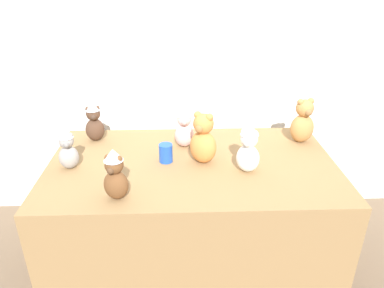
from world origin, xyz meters
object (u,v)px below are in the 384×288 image
object	(u,v)px
teddy_bear_cocoa	(94,122)
display_table	(192,216)
teddy_bear_ash	(68,149)
party_cup_blue	(166,153)
teddy_bear_blush	(184,127)
teddy_bear_caramel	(303,122)
teddy_bear_ginger	(203,140)
teddy_bear_chestnut	(115,175)
teddy_bear_snow	(248,149)

from	to	relation	value
teddy_bear_cocoa	display_table	bearing A→B (deg)	-40.76
teddy_bear_ash	party_cup_blue	xyz separation A→B (m)	(0.55, 0.06, -0.06)
teddy_bear_blush	teddy_bear_caramel	world-z (taller)	teddy_bear_caramel
display_table	teddy_bear_blush	distance (m)	0.57
display_table	teddy_bear_caramel	distance (m)	0.93
teddy_bear_blush	teddy_bear_ginger	world-z (taller)	teddy_bear_ginger
display_table	teddy_bear_cocoa	distance (m)	0.88
teddy_bear_ash	teddy_bear_cocoa	xyz separation A→B (m)	(0.07, 0.37, 0.01)
display_table	teddy_bear_ash	world-z (taller)	teddy_bear_ash
teddy_bear_blush	teddy_bear_chestnut	bearing A→B (deg)	-121.75
teddy_bear_caramel	teddy_bear_blush	bearing A→B (deg)	171.99
teddy_bear_ash	teddy_bear_blush	size ratio (longest dim) A/B	0.91
teddy_bear_ginger	display_table	bearing A→B (deg)	-145.86
display_table	teddy_bear_cocoa	xyz separation A→B (m)	(-0.63, 0.33, 0.52)
teddy_bear_caramel	teddy_bear_ginger	size ratio (longest dim) A/B	0.96
teddy_bear_chestnut	teddy_bear_ginger	size ratio (longest dim) A/B	0.87
teddy_bear_chestnut	teddy_bear_ginger	world-z (taller)	teddy_bear_ginger
teddy_bear_ash	teddy_bear_snow	bearing A→B (deg)	-18.87
teddy_bear_caramel	party_cup_blue	world-z (taller)	teddy_bear_caramel
party_cup_blue	teddy_bear_blush	bearing A→B (deg)	60.64
display_table	teddy_bear_chestnut	bearing A→B (deg)	-137.40
teddy_bear_blush	teddy_bear_chestnut	xyz separation A→B (m)	(-0.34, -0.57, 0.00)
teddy_bear_blush	teddy_bear_chestnut	size ratio (longest dim) A/B	0.99
teddy_bear_ash	teddy_bear_caramel	world-z (taller)	teddy_bear_caramel
teddy_bear_snow	teddy_bear_ash	bearing A→B (deg)	-156.28
display_table	teddy_bear_caramel	size ratio (longest dim) A/B	5.64
teddy_bear_chestnut	teddy_bear_ginger	bearing A→B (deg)	54.56
teddy_bear_ash	teddy_bear_chestnut	world-z (taller)	teddy_bear_chestnut
teddy_bear_cocoa	teddy_bear_snow	bearing A→B (deg)	-38.28
display_table	teddy_bear_caramel	xyz separation A→B (m)	(0.73, 0.26, 0.53)
teddy_bear_ginger	teddy_bear_caramel	bearing A→B (deg)	51.98
teddy_bear_ash	teddy_bear_snow	xyz separation A→B (m)	(1.01, -0.07, 0.02)
teddy_bear_blush	display_table	bearing A→B (deg)	-80.07
teddy_bear_cocoa	party_cup_blue	distance (m)	0.57
teddy_bear_cocoa	teddy_bear_blush	xyz separation A→B (m)	(0.59, -0.11, -0.00)
teddy_bear_ash	teddy_bear_cocoa	bearing A→B (deg)	63.94
teddy_bear_snow	teddy_bear_blush	bearing A→B (deg)	164.27
teddy_bear_ash	teddy_bear_caramel	bearing A→B (deg)	-3.02
teddy_bear_snow	teddy_bear_ginger	size ratio (longest dim) A/B	0.92
party_cup_blue	display_table	bearing A→B (deg)	-6.90
teddy_bear_chestnut	teddy_bear_blush	bearing A→B (deg)	75.02
teddy_bear_snow	party_cup_blue	world-z (taller)	teddy_bear_snow
display_table	party_cup_blue	xyz separation A→B (m)	(-0.15, 0.02, 0.44)
teddy_bear_cocoa	teddy_bear_blush	bearing A→B (deg)	-23.78
teddy_bear_ash	teddy_bear_blush	bearing A→B (deg)	6.58
teddy_bear_ash	teddy_bear_ginger	size ratio (longest dim) A/B	0.79
teddy_bear_blush	party_cup_blue	world-z (taller)	teddy_bear_blush
display_table	teddy_bear_ginger	distance (m)	0.54
teddy_bear_chestnut	teddy_bear_caramel	distance (m)	1.27
teddy_bear_cocoa	teddy_bear_caramel	xyz separation A→B (m)	(1.35, -0.07, 0.01)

